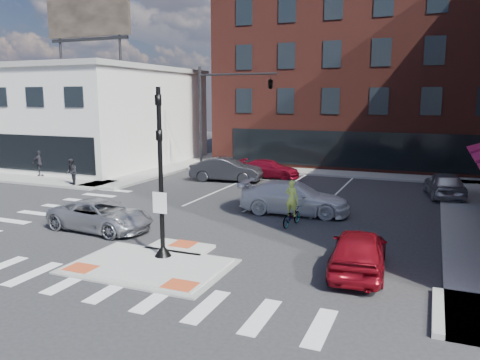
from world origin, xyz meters
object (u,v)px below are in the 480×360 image
at_px(bg_car_red, 269,169).
at_px(white_pickup, 294,198).
at_px(silver_suv, 101,215).
at_px(pedestrian_a, 71,172).
at_px(bg_car_dark, 226,170).
at_px(bg_car_silver, 445,185).
at_px(pedestrian_b, 40,163).
at_px(red_sedan, 358,251).
at_px(cyclist, 292,210).

bearing_deg(bg_car_red, white_pickup, -156.54).
relative_size(silver_suv, pedestrian_a, 2.79).
height_order(bg_car_dark, bg_car_silver, bg_car_dark).
distance_m(bg_car_red, pedestrian_b, 16.60).
xyz_separation_m(red_sedan, bg_car_silver, (2.82, 14.06, 0.02)).
height_order(white_pickup, bg_car_silver, white_pickup).
relative_size(pedestrian_a, pedestrian_b, 0.92).
distance_m(cyclist, pedestrian_a, 16.19).
xyz_separation_m(pedestrian_a, pedestrian_b, (-4.67, 2.00, 0.07)).
height_order(white_pickup, bg_car_red, white_pickup).
bearing_deg(bg_car_dark, pedestrian_b, 99.32).
bearing_deg(silver_suv, bg_car_red, -4.34).
bearing_deg(bg_car_red, pedestrian_a, 126.23).
height_order(red_sedan, white_pickup, white_pickup).
bearing_deg(cyclist, red_sedan, 137.82).
height_order(bg_car_red, pedestrian_a, pedestrian_a).
bearing_deg(red_sedan, pedestrian_b, -27.41).
distance_m(silver_suv, bg_car_red, 16.02).
xyz_separation_m(bg_car_silver, pedestrian_b, (-26.98, -3.84, 0.32)).
height_order(white_pickup, bg_car_dark, bg_car_dark).
xyz_separation_m(red_sedan, cyclist, (-3.68, 4.72, -0.04)).
height_order(red_sedan, cyclist, cyclist).
bearing_deg(bg_car_dark, red_sedan, -149.32).
distance_m(bg_car_red, cyclist, 13.03).
xyz_separation_m(bg_car_red, pedestrian_a, (-10.61, -8.46, 0.36)).
relative_size(bg_car_dark, bg_car_red, 1.11).
bearing_deg(silver_suv, bg_car_dark, 3.79).
xyz_separation_m(bg_car_red, pedestrian_b, (-15.28, -6.46, 0.44)).
xyz_separation_m(bg_car_dark, pedestrian_b, (-13.01, -3.94, 0.27)).
relative_size(bg_car_silver, pedestrian_a, 2.61).
distance_m(red_sedan, pedestrian_b, 26.23).
xyz_separation_m(silver_suv, red_sedan, (11.18, -0.82, 0.08)).
relative_size(silver_suv, bg_car_silver, 1.07).
distance_m(red_sedan, pedestrian_a, 21.15).
bearing_deg(pedestrian_b, bg_car_red, 0.09).
bearing_deg(bg_car_silver, bg_car_dark, -10.28).
relative_size(white_pickup, cyclist, 2.59).
bearing_deg(cyclist, silver_suv, 37.40).
bearing_deg(pedestrian_a, cyclist, 24.25).
distance_m(bg_car_dark, pedestrian_b, 13.60).
bearing_deg(pedestrian_b, bg_car_dark, -5.97).
bearing_deg(red_sedan, pedestrian_a, -27.35).
bearing_deg(bg_car_dark, bg_car_silver, -97.92).
xyz_separation_m(cyclist, pedestrian_a, (-15.81, 3.49, 0.30)).
relative_size(bg_car_silver, pedestrian_b, 2.41).
bearing_deg(pedestrian_b, cyclist, -37.84).
height_order(silver_suv, bg_car_red, silver_suv).
height_order(bg_car_red, cyclist, cyclist).
height_order(cyclist, pedestrian_b, cyclist).
bearing_deg(red_sedan, bg_car_dark, -56.27).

